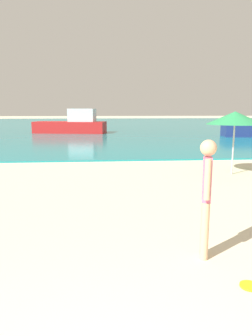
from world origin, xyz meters
name	(u,v)px	position (x,y,z in m)	size (l,w,h in m)	color
water	(100,125)	(0.00, 41.68, 0.03)	(160.00, 60.00, 0.06)	teal
person_standing	(206,192)	(1.34, 3.21, 0.94)	(0.22, 0.37, 1.66)	#DDAD84
frisbee	(250,286)	(1.63, 2.41, 0.01)	(0.23, 0.23, 0.03)	yellow
boat_far	(73,125)	(-2.34, 26.78, 0.77)	(6.30, 3.13, 2.05)	red
beach_umbrella	(235,118)	(4.13, 8.84, 1.79)	(1.78, 1.78, 1.99)	#B7B7BC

